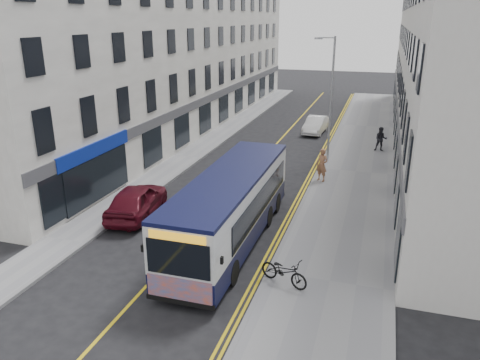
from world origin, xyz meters
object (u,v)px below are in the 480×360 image
Objects in this scene: pedestrian_near at (322,165)px; car_maroon at (137,200)px; streetlamp at (330,95)px; bicycle at (284,271)px; car_white at (316,125)px; city_bus at (231,206)px; pedestrian_far at (381,139)px.

pedestrian_near is 10.77m from car_maroon.
bicycle is (0.53, -15.89, -3.77)m from streetlamp.
car_white is at bearing 124.68° from pedestrian_near.
car_maroon is at bearing 165.07° from city_bus.
city_bus is at bearing 67.56° from bicycle.
pedestrian_near is (0.27, -4.38, -3.31)m from streetlamp.
city_bus is 5.54× the size of pedestrian_near.
city_bus reaches higher than pedestrian_near.
city_bus is 6.17× the size of pedestrian_far.
city_bus is at bearing -82.04° from pedestrian_near.
streetlamp reaches higher than city_bus.
pedestrian_near reaches higher than bicycle.
streetlamp is 4.21× the size of pedestrian_near.
city_bus reaches higher than car_maroon.
pedestrian_far is at bearing 92.52° from pedestrian_near.
streetlamp is 16.34m from bicycle.
car_white is 20.40m from car_maroon.
city_bus is at bearing -111.85° from pedestrian_far.
pedestrian_near reaches higher than car_maroon.
streetlamp is 4.23× the size of bicycle.
car_maroon is (-5.22, 1.39, -0.89)m from city_bus.
car_white is (0.46, 20.99, -1.00)m from city_bus.
car_maroon is at bearing 84.14° from bicycle.
streetlamp is at bearing -72.71° from car_white.
car_maroon is (-10.94, -14.99, -0.19)m from pedestrian_far.
city_bus is at bearing -100.15° from streetlamp.
streetlamp is 14.43m from car_maroon.
car_white is (-5.26, 4.61, -0.30)m from pedestrian_far.
pedestrian_far is (3.10, 7.62, -0.10)m from pedestrian_near.
pedestrian_near is at bearing 73.32° from city_bus.
car_maroon is at bearing -112.13° from pedestrian_near.
car_maroon is at bearing -102.42° from car_white.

